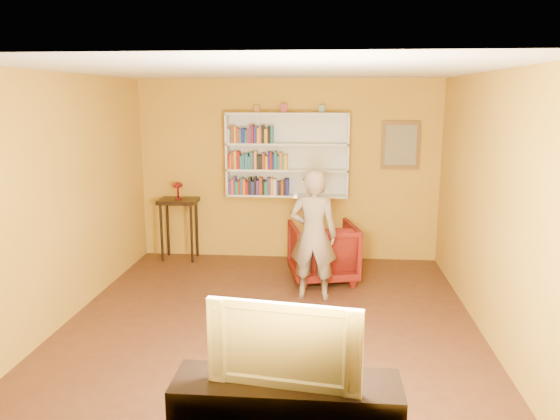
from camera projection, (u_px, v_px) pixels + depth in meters
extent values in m
cube|color=#432515|center=(271.00, 326.00, 6.06)|extent=(5.30, 5.80, 0.12)
cube|color=#B78522|center=(288.00, 170.00, 8.22)|extent=(5.30, 0.04, 2.70)
cube|color=#B78522|center=(226.00, 281.00, 3.31)|extent=(5.30, 0.04, 2.70)
cube|color=#B78522|center=(64.00, 199.00, 5.96)|extent=(0.04, 5.80, 2.70)
cube|color=#B78522|center=(491.00, 206.00, 5.57)|extent=(0.04, 5.80, 2.70)
cube|color=white|center=(270.00, 68.00, 5.48)|extent=(5.30, 5.80, 0.06)
cube|color=silver|center=(288.00, 154.00, 8.13)|extent=(1.80, 0.03, 1.20)
cube|color=silver|center=(228.00, 154.00, 8.08)|extent=(0.03, 0.28, 1.20)
cube|color=silver|center=(348.00, 155.00, 7.93)|extent=(0.03, 0.28, 1.20)
cube|color=silver|center=(287.00, 195.00, 8.13)|extent=(1.80, 0.28, 0.03)
cube|color=silver|center=(287.00, 170.00, 8.05)|extent=(1.80, 0.28, 0.03)
cube|color=silver|center=(287.00, 144.00, 7.97)|extent=(1.80, 0.28, 0.03)
cube|color=silver|center=(287.00, 113.00, 7.88)|extent=(1.80, 0.28, 0.03)
cube|color=#4F287A|center=(231.00, 187.00, 8.13)|extent=(0.04, 0.15, 0.20)
cube|color=#D15E29|center=(233.00, 186.00, 8.12)|extent=(0.03, 0.15, 0.23)
cube|color=#4F287A|center=(235.00, 185.00, 8.13)|extent=(0.02, 0.19, 0.26)
cube|color=#1D824E|center=(238.00, 188.00, 8.13)|extent=(0.04, 0.18, 0.19)
cube|color=maroon|center=(240.00, 187.00, 8.13)|extent=(0.03, 0.18, 0.22)
cube|color=#26688C|center=(242.00, 186.00, 8.12)|extent=(0.02, 0.18, 0.25)
cube|color=#D15E29|center=(245.00, 186.00, 8.10)|extent=(0.04, 0.15, 0.23)
cube|color=maroon|center=(247.00, 188.00, 8.10)|extent=(0.03, 0.15, 0.20)
cube|color=black|center=(250.00, 186.00, 8.10)|extent=(0.04, 0.17, 0.25)
cube|color=navy|center=(253.00, 188.00, 8.10)|extent=(0.04, 0.15, 0.20)
cube|color=black|center=(256.00, 185.00, 8.10)|extent=(0.03, 0.17, 0.26)
cube|color=#4F287A|center=(258.00, 187.00, 8.10)|extent=(0.04, 0.18, 0.22)
cube|color=#973A1B|center=(261.00, 186.00, 8.09)|extent=(0.04, 0.18, 0.25)
cube|color=black|center=(264.00, 187.00, 8.10)|extent=(0.03, 0.18, 0.22)
cube|color=#1D824E|center=(266.00, 188.00, 8.07)|extent=(0.04, 0.14, 0.20)
cube|color=#4F287A|center=(269.00, 186.00, 8.07)|extent=(0.04, 0.16, 0.26)
cube|color=gold|center=(272.00, 186.00, 8.08)|extent=(0.04, 0.18, 0.25)
cube|color=silver|center=(275.00, 187.00, 8.07)|extent=(0.04, 0.17, 0.23)
cube|color=#4F287A|center=(278.00, 188.00, 8.07)|extent=(0.02, 0.17, 0.19)
cube|color=black|center=(280.00, 188.00, 8.08)|extent=(0.04, 0.19, 0.20)
cube|color=#973A1B|center=(283.00, 187.00, 8.06)|extent=(0.04, 0.15, 0.22)
cube|color=black|center=(285.00, 187.00, 8.06)|extent=(0.02, 0.17, 0.24)
cube|color=navy|center=(288.00, 187.00, 8.04)|extent=(0.04, 0.14, 0.24)
cube|color=maroon|center=(230.00, 161.00, 8.05)|extent=(0.02, 0.16, 0.22)
cube|color=#D15E29|center=(232.00, 161.00, 8.06)|extent=(0.02, 0.18, 0.22)
cube|color=#973A1B|center=(233.00, 160.00, 8.04)|extent=(0.02, 0.15, 0.27)
cube|color=gold|center=(236.00, 160.00, 8.05)|extent=(0.04, 0.18, 0.26)
cube|color=maroon|center=(239.00, 160.00, 8.04)|extent=(0.04, 0.16, 0.26)
cube|color=#26688C|center=(242.00, 162.00, 8.04)|extent=(0.04, 0.16, 0.20)
cube|color=#26688C|center=(244.00, 162.00, 8.03)|extent=(0.03, 0.15, 0.21)
cube|color=#26688C|center=(247.00, 161.00, 8.02)|extent=(0.04, 0.15, 0.23)
cube|color=#26688C|center=(250.00, 162.00, 8.04)|extent=(0.03, 0.19, 0.19)
cube|color=#1D824E|center=(252.00, 160.00, 8.02)|extent=(0.02, 0.17, 0.25)
cube|color=#4F287A|center=(254.00, 161.00, 8.02)|extent=(0.03, 0.16, 0.24)
cube|color=gold|center=(256.00, 160.00, 8.02)|extent=(0.03, 0.18, 0.27)
cube|color=black|center=(259.00, 162.00, 8.03)|extent=(0.04, 0.18, 0.21)
cube|color=black|center=(261.00, 162.00, 8.01)|extent=(0.03, 0.15, 0.20)
cube|color=#973A1B|center=(264.00, 161.00, 8.01)|extent=(0.03, 0.16, 0.24)
cube|color=gold|center=(267.00, 163.00, 8.01)|extent=(0.04, 0.16, 0.19)
cube|color=navy|center=(269.00, 160.00, 8.00)|extent=(0.02, 0.16, 0.26)
cube|color=maroon|center=(271.00, 161.00, 7.99)|extent=(0.03, 0.16, 0.25)
cube|color=navy|center=(274.00, 161.00, 8.00)|extent=(0.03, 0.18, 0.23)
cube|color=#1D824E|center=(276.00, 160.00, 7.98)|extent=(0.03, 0.15, 0.26)
cube|color=#26688C|center=(278.00, 162.00, 7.99)|extent=(0.03, 0.15, 0.20)
cube|color=#D15E29|center=(281.00, 161.00, 7.99)|extent=(0.04, 0.18, 0.25)
cube|color=#1D824E|center=(284.00, 162.00, 7.98)|extent=(0.02, 0.16, 0.20)
cube|color=gold|center=(286.00, 162.00, 7.98)|extent=(0.04, 0.16, 0.22)
cube|color=silver|center=(229.00, 136.00, 7.98)|extent=(0.03, 0.17, 0.21)
cube|color=#26688C|center=(231.00, 136.00, 7.98)|extent=(0.02, 0.17, 0.20)
cube|color=#973A1B|center=(233.00, 134.00, 7.96)|extent=(0.03, 0.14, 0.25)
cube|color=gold|center=(236.00, 134.00, 7.96)|extent=(0.03, 0.16, 0.25)
cube|color=#973A1B|center=(238.00, 135.00, 7.96)|extent=(0.04, 0.16, 0.22)
cube|color=#26688C|center=(241.00, 136.00, 7.97)|extent=(0.03, 0.18, 0.20)
cube|color=navy|center=(244.00, 135.00, 7.97)|extent=(0.04, 0.18, 0.22)
cube|color=#26688C|center=(247.00, 136.00, 7.97)|extent=(0.03, 0.19, 0.20)
cube|color=#973A1B|center=(249.00, 136.00, 7.96)|extent=(0.03, 0.18, 0.20)
cube|color=#4F287A|center=(251.00, 135.00, 7.95)|extent=(0.03, 0.17, 0.24)
cube|color=maroon|center=(253.00, 134.00, 7.94)|extent=(0.03, 0.18, 0.27)
cube|color=navy|center=(256.00, 135.00, 7.95)|extent=(0.04, 0.18, 0.24)
cube|color=gold|center=(259.00, 136.00, 7.94)|extent=(0.04, 0.16, 0.22)
cube|color=#D15E29|center=(261.00, 135.00, 7.93)|extent=(0.02, 0.16, 0.24)
cube|color=black|center=(263.00, 134.00, 7.93)|extent=(0.03, 0.16, 0.26)
cube|color=gold|center=(266.00, 136.00, 7.93)|extent=(0.04, 0.18, 0.21)
cube|color=black|center=(270.00, 135.00, 7.91)|extent=(0.04, 0.15, 0.25)
cube|color=#26688C|center=(272.00, 134.00, 7.91)|extent=(0.03, 0.16, 0.26)
cube|color=#A2602E|center=(257.00, 109.00, 7.91)|extent=(0.07, 0.07, 0.10)
cube|color=#91303D|center=(284.00, 108.00, 7.87)|extent=(0.09, 0.09, 0.12)
cube|color=slate|center=(322.00, 109.00, 7.83)|extent=(0.08, 0.08, 0.11)
cube|color=brown|center=(401.00, 145.00, 7.94)|extent=(0.55, 0.04, 0.70)
cube|color=gray|center=(401.00, 145.00, 7.92)|extent=(0.45, 0.02, 0.58)
cylinder|color=black|center=(162.00, 233.00, 8.15)|extent=(0.04, 0.04, 0.87)
cylinder|color=black|center=(192.00, 234.00, 8.11)|extent=(0.04, 0.04, 0.87)
cylinder|color=black|center=(168.00, 228.00, 8.47)|extent=(0.04, 0.04, 0.87)
cylinder|color=black|center=(197.00, 229.00, 8.43)|extent=(0.04, 0.04, 0.87)
cube|color=black|center=(178.00, 201.00, 8.19)|extent=(0.57, 0.44, 0.06)
cylinder|color=maroon|center=(178.00, 198.00, 8.19)|extent=(0.11, 0.11, 0.02)
cylinder|color=maroon|center=(178.00, 193.00, 8.17)|extent=(0.03, 0.03, 0.14)
ellipsoid|color=maroon|center=(178.00, 185.00, 8.14)|extent=(0.15, 0.15, 0.10)
cylinder|color=#FFE6AE|center=(183.00, 186.00, 8.14)|extent=(0.01, 0.01, 0.11)
cylinder|color=#FFE6AE|center=(182.00, 185.00, 8.19)|extent=(0.01, 0.01, 0.11)
cylinder|color=#FFE6AE|center=(179.00, 185.00, 8.22)|extent=(0.01, 0.01, 0.11)
cylinder|color=#FFE6AE|center=(175.00, 185.00, 8.20)|extent=(0.01, 0.01, 0.11)
cylinder|color=#FFE6AE|center=(173.00, 185.00, 8.15)|extent=(0.01, 0.01, 0.11)
cylinder|color=#FFE6AE|center=(173.00, 186.00, 8.10)|extent=(0.01, 0.01, 0.11)
cylinder|color=#FFE6AE|center=(176.00, 186.00, 8.07)|extent=(0.01, 0.01, 0.11)
cylinder|color=#FFE6AE|center=(180.00, 186.00, 8.09)|extent=(0.01, 0.01, 0.11)
imported|color=#4D0605|center=(323.00, 252.00, 7.34)|extent=(1.01, 1.03, 0.79)
imported|color=#756555|center=(313.00, 235.00, 6.60)|extent=(0.62, 0.44, 1.60)
cube|color=white|center=(296.00, 196.00, 6.29)|extent=(0.04, 0.15, 0.04)
cube|color=black|center=(287.00, 417.00, 3.76)|extent=(1.56, 0.47, 0.56)
imported|color=black|center=(287.00, 340.00, 3.64)|extent=(1.04, 0.28, 0.59)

